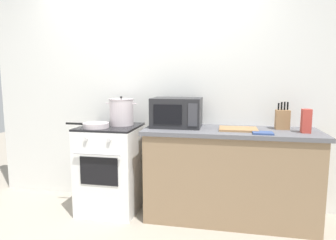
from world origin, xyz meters
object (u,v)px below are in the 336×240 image
(knife_block, at_px, (282,119))
(pasta_box, at_px, (306,121))
(stove, at_px, (111,168))
(cutting_board, at_px, (238,129))
(oven_mitt, at_px, (263,133))
(microwave, at_px, (177,112))
(stock_pot, at_px, (122,112))
(frying_pan, at_px, (95,125))

(knife_block, height_order, pasta_box, knife_block)
(stove, bearing_deg, cutting_board, 0.05)
(stove, distance_m, knife_block, 1.84)
(cutting_board, height_order, oven_mitt, cutting_board)
(microwave, relative_size, cutting_board, 1.39)
(stock_pot, distance_m, pasta_box, 1.83)
(oven_mitt, bearing_deg, pasta_box, 18.39)
(stock_pot, distance_m, cutting_board, 1.23)
(microwave, bearing_deg, cutting_board, -7.21)
(stove, relative_size, oven_mitt, 5.11)
(stock_pot, height_order, frying_pan, stock_pot)
(stove, distance_m, pasta_box, 2.01)
(microwave, distance_m, knife_block, 1.05)
(cutting_board, relative_size, knife_block, 1.33)
(stock_pot, height_order, oven_mitt, stock_pot)
(stock_pot, bearing_deg, oven_mitt, -9.92)
(microwave, distance_m, cutting_board, 0.64)
(frying_pan, xyz_separation_m, pasta_box, (2.02, 0.10, 0.08))
(frying_pan, relative_size, knife_block, 1.70)
(knife_block, xyz_separation_m, pasta_box, (0.18, -0.17, 0.01))
(pasta_box, bearing_deg, stock_pot, 176.22)
(oven_mitt, bearing_deg, cutting_board, 142.82)
(stock_pot, distance_m, oven_mitt, 1.46)
(pasta_box, bearing_deg, stove, 179.14)
(frying_pan, distance_m, cutting_board, 1.43)
(stove, height_order, oven_mitt, oven_mitt)
(pasta_box, bearing_deg, cutting_board, 177.15)
(microwave, bearing_deg, pasta_box, -5.06)
(pasta_box, bearing_deg, knife_block, 135.93)
(pasta_box, bearing_deg, oven_mitt, -161.61)
(frying_pan, relative_size, microwave, 0.92)
(knife_block, bearing_deg, stock_pot, -178.27)
(microwave, height_order, oven_mitt, microwave)
(microwave, distance_m, oven_mitt, 0.87)
(oven_mitt, bearing_deg, stove, 174.08)
(stove, distance_m, cutting_board, 1.40)
(cutting_board, relative_size, oven_mitt, 2.00)
(stove, bearing_deg, stock_pot, 42.15)
(oven_mitt, bearing_deg, knife_block, 54.31)
(frying_pan, height_order, pasta_box, pasta_box)
(stock_pot, relative_size, oven_mitt, 1.92)
(stock_pot, relative_size, cutting_board, 0.96)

